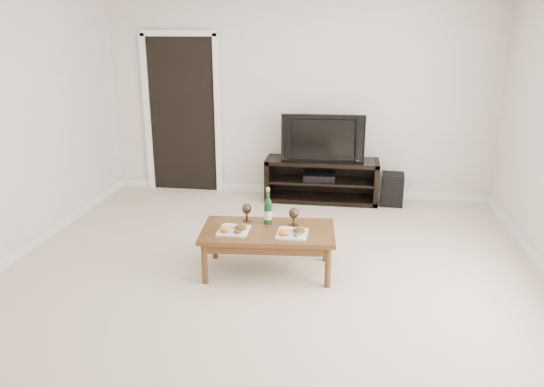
{
  "coord_description": "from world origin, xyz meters",
  "views": [
    {
      "loc": [
        0.68,
        -4.09,
        2.21
      ],
      "look_at": [
        -0.01,
        0.54,
        0.7
      ],
      "focal_mm": 35.0,
      "sensor_mm": 36.0,
      "label": 1
    }
  ],
  "objects": [
    {
      "name": "plate_left",
      "position": [
        -0.31,
        0.24,
        0.45
      ],
      "size": [
        0.27,
        0.27,
        0.07
      ],
      "primitive_type": "cube",
      "color": "white",
      "rests_on": "coffee_table"
    },
    {
      "name": "subwoofer",
      "position": [
        1.25,
        2.47,
        0.2
      ],
      "size": [
        0.28,
        0.28,
        0.41
      ],
      "primitive_type": "cube",
      "rotation": [
        0.0,
        0.0,
        -0.05
      ],
      "color": "black",
      "rests_on": "ground"
    },
    {
      "name": "doorway",
      "position": [
        -1.55,
        2.73,
        1.02
      ],
      "size": [
        0.9,
        0.02,
        2.05
      ],
      "primitive_type": "cube",
      "color": "black",
      "rests_on": "ground"
    },
    {
      "name": "floor",
      "position": [
        0.0,
        0.0,
        0.0
      ],
      "size": [
        5.5,
        5.5,
        0.0
      ],
      "primitive_type": "plane",
      "color": "beige",
      "rests_on": "ground"
    },
    {
      "name": "av_receiver",
      "position": [
        0.31,
        2.48,
        0.33
      ],
      "size": [
        0.42,
        0.32,
        0.08
      ],
      "primitive_type": "cube",
      "rotation": [
        0.0,
        0.0,
        0.05
      ],
      "color": "black",
      "rests_on": "media_console"
    },
    {
      "name": "media_console",
      "position": [
        0.35,
        2.5,
        0.28
      ],
      "size": [
        1.44,
        0.45,
        0.55
      ],
      "primitive_type": "cube",
      "color": "black",
      "rests_on": "ground"
    },
    {
      "name": "coffee_table",
      "position": [
        -0.02,
        0.34,
        0.21
      ],
      "size": [
        1.25,
        0.75,
        0.42
      ],
      "primitive_type": "cube",
      "rotation": [
        0.0,
        0.0,
        0.08
      ],
      "color": "brown",
      "rests_on": "ground"
    },
    {
      "name": "plate_right",
      "position": [
        0.22,
        0.25,
        0.45
      ],
      "size": [
        0.27,
        0.27,
        0.07
      ],
      "primitive_type": "cube",
      "color": "white",
      "rests_on": "coffee_table"
    },
    {
      "name": "goblet_right",
      "position": [
        0.2,
        0.48,
        0.51
      ],
      "size": [
        0.09,
        0.09,
        0.17
      ],
      "primitive_type": null,
      "color": "#3A2D1F",
      "rests_on": "coffee_table"
    },
    {
      "name": "back_wall",
      "position": [
        0.0,
        2.77,
        1.3
      ],
      "size": [
        5.0,
        0.04,
        2.6
      ],
      "primitive_type": "cube",
      "color": "silver",
      "rests_on": "ground"
    },
    {
      "name": "goblet_left",
      "position": [
        -0.25,
        0.53,
        0.51
      ],
      "size": [
        0.09,
        0.09,
        0.17
      ],
      "primitive_type": null,
      "color": "#3A2D1F",
      "rests_on": "coffee_table"
    },
    {
      "name": "wine_bottle",
      "position": [
        -0.04,
        0.49,
        0.59
      ],
      "size": [
        0.07,
        0.07,
        0.35
      ],
      "primitive_type": "cylinder",
      "color": "#0F3818",
      "rests_on": "coffee_table"
    },
    {
      "name": "television",
      "position": [
        0.35,
        2.5,
        0.85
      ],
      "size": [
        1.04,
        0.19,
        0.6
      ],
      "primitive_type": "imported",
      "rotation": [
        0.0,
        0.0,
        0.05
      ],
      "color": "black",
      "rests_on": "media_console"
    }
  ]
}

